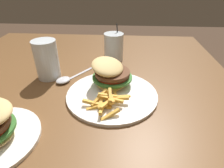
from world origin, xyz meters
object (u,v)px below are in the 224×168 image
Objects in this scene: meal_plate_near at (111,83)px; beer_glass at (47,61)px; juice_glass at (114,48)px; spoon at (65,80)px.

beer_glass reaches higher than meal_plate_near.
juice_glass is 0.98× the size of spoon.
spoon is (-0.21, 0.17, -0.05)m from juice_glass.
beer_glass is 0.30m from juice_glass.
juice_glass is at bearing -53.26° from beer_glass.
juice_glass reaches higher than spoon.
beer_glass is (0.08, 0.25, 0.04)m from meal_plate_near.
beer_glass reaches higher than spoon.
beer_glass is at bearing -78.89° from spoon.
beer_glass is 0.89× the size of spoon.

